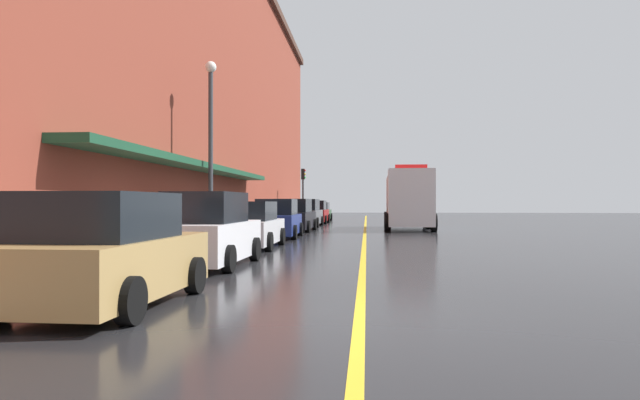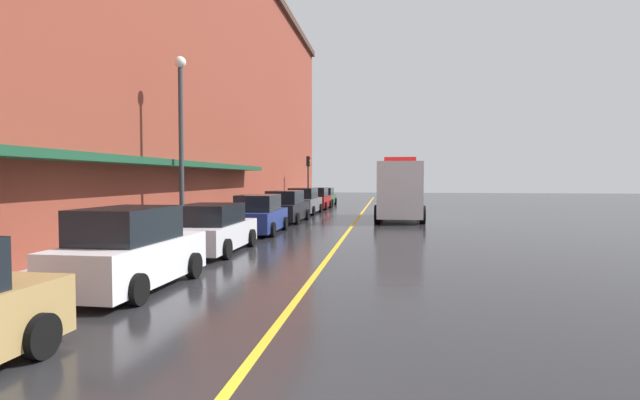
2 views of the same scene
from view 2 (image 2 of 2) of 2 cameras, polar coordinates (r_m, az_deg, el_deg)
ground_plane at (r=29.37m, az=4.17°, el=-2.36°), size 112.00×112.00×0.00m
sidewalk_left at (r=30.39m, az=-7.58°, el=-2.06°), size 2.40×70.00×0.15m
lane_center_stripe at (r=29.37m, az=4.17°, el=-2.35°), size 0.16×70.00×0.01m
brick_building_left at (r=32.04m, az=-18.46°, el=13.90°), size 10.29×64.00×17.75m
parked_car_1 at (r=11.98m, az=-20.83°, el=-5.53°), size 2.02×4.40×1.86m
parked_car_2 at (r=17.17m, az=-12.31°, el=-3.32°), size 2.14×4.62×1.63m
parked_car_3 at (r=22.64m, az=-6.98°, el=-1.75°), size 2.08×4.66×1.75m
parked_car_4 at (r=28.27m, az=-3.94°, el=-0.85°), size 2.18×4.71×1.79m
parked_car_5 at (r=34.64m, az=-1.86°, el=-0.20°), size 2.12×4.92×1.82m
parked_car_6 at (r=40.10m, az=-0.46°, el=0.13°), size 2.19×4.44×1.74m
parked_car_7 at (r=45.45m, az=0.46°, el=0.35°), size 2.03×4.36×1.61m
box_truck at (r=30.33m, az=9.12°, el=1.05°), size 2.90×7.84×3.64m
parking_meter_1 at (r=44.48m, az=-1.51°, el=0.68°), size 0.14×0.18×1.33m
parking_meter_2 at (r=12.76m, az=-26.72°, el=-4.25°), size 0.14×0.18×1.33m
parking_meter_3 at (r=12.63m, az=-27.13°, el=-4.32°), size 0.14×0.18×1.33m
street_lamp_left at (r=19.76m, az=-15.64°, el=7.95°), size 0.44×0.44×6.94m
traffic_light_near at (r=44.83m, az=-1.35°, el=3.38°), size 0.38×0.36×4.30m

